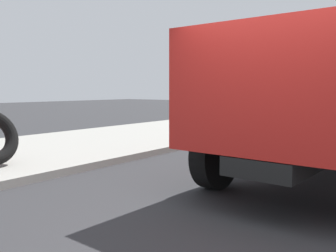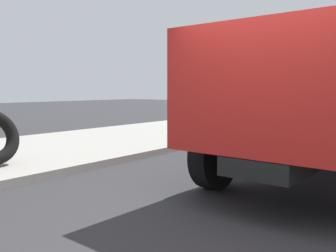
# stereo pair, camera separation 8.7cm
# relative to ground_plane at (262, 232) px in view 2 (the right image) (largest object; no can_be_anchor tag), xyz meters

# --- Properties ---
(ground_plane) EXTENTS (80.00, 80.00, 0.00)m
(ground_plane) POSITION_rel_ground_plane_xyz_m (0.00, 0.00, 0.00)
(ground_plane) COLOR #2D2D30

